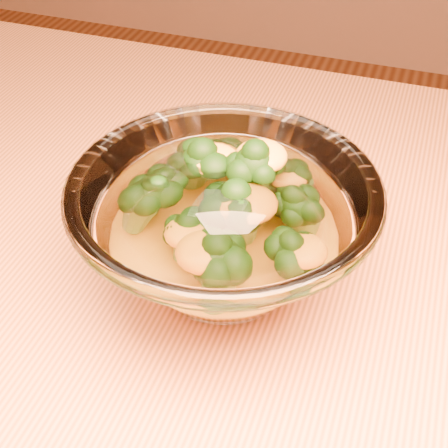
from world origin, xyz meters
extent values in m
cube|color=#CE6D3D|center=(0.00, 0.00, 0.73)|extent=(1.20, 0.80, 0.04)
cylinder|color=brown|center=(-0.54, 0.34, 0.35)|extent=(0.06, 0.06, 0.71)
ellipsoid|color=white|center=(-0.04, 0.01, 0.76)|extent=(0.10, 0.10, 0.02)
torus|color=white|center=(-0.04, 0.01, 0.84)|extent=(0.24, 0.24, 0.01)
ellipsoid|color=orange|center=(-0.04, 0.01, 0.78)|extent=(0.12, 0.12, 0.03)
camera|label=1|loc=(0.08, -0.33, 1.12)|focal=50.00mm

